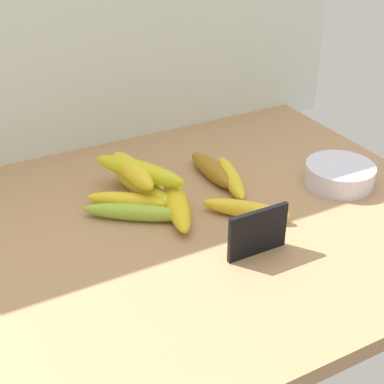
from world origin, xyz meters
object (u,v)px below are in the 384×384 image
object	(u,v)px
banana_5	(211,169)
banana_6	(131,201)
banana_1	(136,212)
banana_3	(246,209)
banana_2	(177,203)
banana_4	(231,178)
banana_0	(144,189)
banana_7	(134,170)
banana_8	(139,170)
fruit_bowl	(340,174)
chalkboard_sign	(257,234)

from	to	relation	value
banana_5	banana_6	bearing A→B (deg)	-169.74
banana_1	banana_3	size ratio (longest dim) A/B	1.23
banana_2	banana_3	distance (cm)	12.65
banana_2	banana_4	bearing A→B (deg)	16.60
banana_0	banana_7	bearing A→B (deg)	140.04
banana_1	banana_7	bearing A→B (deg)	68.19
banana_3	banana_8	world-z (taller)	banana_8
banana_7	banana_8	xyz separation A→B (cm)	(0.68, -0.56, -0.04)
banana_2	banana_7	bearing A→B (deg)	115.52
fruit_bowl	banana_7	bearing A→B (deg)	158.92
banana_1	banana_4	bearing A→B (deg)	7.24
banana_0	banana_6	distance (cm)	4.92
chalkboard_sign	banana_1	xyz separation A→B (cm)	(-13.69, 18.61, -2.25)
banana_3	banana_5	bearing A→B (deg)	83.49
banana_0	banana_6	world-z (taller)	banana_0
banana_0	banana_5	size ratio (longest dim) A/B	1.22
fruit_bowl	banana_8	distance (cm)	40.43
banana_0	banana_1	xyz separation A→B (cm)	(-4.52, -6.60, -0.31)
banana_2	banana_5	size ratio (longest dim) A/B	1.17
banana_2	banana_7	xyz separation A→B (cm)	(-4.43, 9.27, 3.75)
banana_4	banana_7	distance (cm)	19.80
banana_1	banana_8	size ratio (longest dim) A/B	1.00
fruit_bowl	banana_6	bearing A→B (deg)	165.19
banana_2	banana_1	bearing A→B (deg)	168.86
banana_2	banana_8	size ratio (longest dim) A/B	0.92
chalkboard_sign	banana_8	size ratio (longest dim) A/B	0.55
banana_7	banana_8	size ratio (longest dim) A/B	0.79
banana_7	banana_4	bearing A→B (deg)	-15.01
fruit_bowl	banana_4	bearing A→B (deg)	153.56
banana_0	chalkboard_sign	bearing A→B (deg)	-70.03
banana_1	banana_4	distance (cm)	21.99
banana_3	fruit_bowl	bearing A→B (deg)	3.70
banana_6	banana_1	bearing A→B (deg)	-96.73
fruit_bowl	banana_4	world-z (taller)	fruit_bowl
chalkboard_sign	banana_3	size ratio (longest dim) A/B	0.68
chalkboard_sign	banana_3	distance (cm)	11.22
banana_3	banana_4	distance (cm)	11.89
banana_5	banana_7	bearing A→B (deg)	178.53
chalkboard_sign	banana_5	xyz separation A→B (cm)	(6.17, 25.96, -1.99)
banana_0	banana_4	distance (cm)	17.71
banana_0	banana_6	bearing A→B (deg)	-145.86
banana_2	banana_6	distance (cm)	8.87
chalkboard_sign	banana_5	world-z (taller)	chalkboard_sign
banana_2	banana_3	world-z (taller)	banana_2
banana_5	chalkboard_sign	bearing A→B (deg)	-103.37
banana_6	banana_4	bearing A→B (deg)	-2.87
banana_4	banana_3	bearing A→B (deg)	-108.47
banana_6	banana_7	bearing A→B (deg)	55.97
banana_6	banana_7	world-z (taller)	banana_7
chalkboard_sign	banana_0	world-z (taller)	chalkboard_sign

